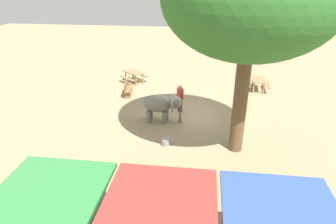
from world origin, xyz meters
The scene contains 7 objects.
ground_plane centered at (0.00, 0.00, 0.00)m, with size 60.00×60.00×0.00m, color tan.
elephant centered at (1.05, 0.86, 0.93)m, with size 2.09×1.41×1.45m.
person_handler centered at (0.18, -0.39, 0.95)m, with size 0.41×0.37×1.62m.
wooden_bench centered at (3.71, -2.47, 0.47)m, with size 0.60×1.44×0.88m.
picnic_table_near centered at (3.87, -4.99, 0.59)m, with size 2.10×2.10×0.78m.
picnic_table_far centered at (-4.68, -4.46, 0.59)m, with size 1.62×1.64×0.78m.
feed_bucket centered at (0.51, 3.26, 0.16)m, with size 0.36×0.36×0.32m, color gray.
Camera 1 is at (-1.03, 14.63, 7.03)m, focal length 31.47 mm.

